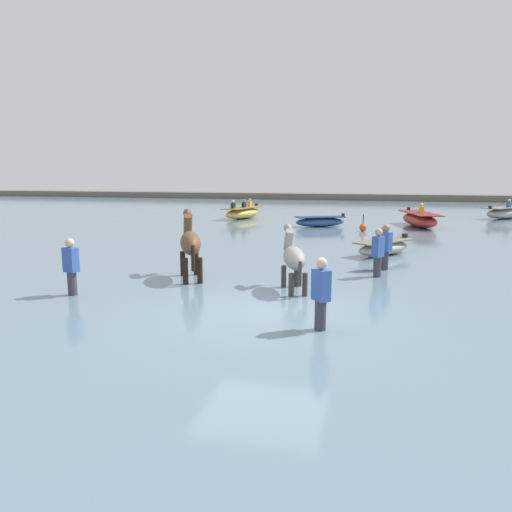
{
  "coord_description": "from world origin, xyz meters",
  "views": [
    {
      "loc": [
        1.94,
        -8.9,
        3.05
      ],
      "look_at": [
        -0.93,
        3.32,
        0.85
      ],
      "focal_mm": 33.59,
      "sensor_mm": 36.0,
      "label": 1
    }
  ],
  "objects_px": {
    "boat_distant_east": "(506,213)",
    "boat_mid_outer": "(320,222)",
    "horse_lead_bay": "(190,244)",
    "person_wading_close": "(72,272)",
    "person_wading_mid": "(378,257)",
    "boat_far_inshore": "(384,247)",
    "boat_near_port": "(243,213)",
    "horse_trailing_grey": "(294,259)",
    "person_spectator_far": "(385,252)",
    "boat_near_starboard": "(419,219)",
    "channel_buoy": "(363,227)",
    "person_onlooker_left": "(321,301)"
  },
  "relations": [
    {
      "from": "horse_lead_bay",
      "to": "horse_trailing_grey",
      "type": "distance_m",
      "value": 2.85
    },
    {
      "from": "horse_lead_bay",
      "to": "boat_near_port",
      "type": "bearing_deg",
      "value": 100.04
    },
    {
      "from": "horse_trailing_grey",
      "to": "boat_far_inshore",
      "type": "bearing_deg",
      "value": 68.52
    },
    {
      "from": "boat_near_starboard",
      "to": "person_wading_close",
      "type": "xyz_separation_m",
      "value": [
        -8.88,
        -16.21,
        0.16
      ]
    },
    {
      "from": "horse_lead_bay",
      "to": "boat_distant_east",
      "type": "relative_size",
      "value": 0.61
    },
    {
      "from": "channel_buoy",
      "to": "horse_lead_bay",
      "type": "bearing_deg",
      "value": -110.23
    },
    {
      "from": "boat_mid_outer",
      "to": "person_spectator_far",
      "type": "height_order",
      "value": "person_spectator_far"
    },
    {
      "from": "person_spectator_far",
      "to": "person_wading_mid",
      "type": "height_order",
      "value": "same"
    },
    {
      "from": "boat_distant_east",
      "to": "person_wading_close",
      "type": "height_order",
      "value": "person_wading_close"
    },
    {
      "from": "boat_far_inshore",
      "to": "person_spectator_far",
      "type": "height_order",
      "value": "person_spectator_far"
    },
    {
      "from": "boat_distant_east",
      "to": "person_onlooker_left",
      "type": "xyz_separation_m",
      "value": [
        -8.71,
        -22.98,
        0.17
      ]
    },
    {
      "from": "person_spectator_far",
      "to": "person_wading_close",
      "type": "height_order",
      "value": "same"
    },
    {
      "from": "boat_near_starboard",
      "to": "channel_buoy",
      "type": "bearing_deg",
      "value": -135.79
    },
    {
      "from": "person_onlooker_left",
      "to": "channel_buoy",
      "type": "height_order",
      "value": "person_onlooker_left"
    },
    {
      "from": "boat_mid_outer",
      "to": "person_spectator_far",
      "type": "distance_m",
      "value": 10.82
    },
    {
      "from": "person_wading_mid",
      "to": "boat_mid_outer",
      "type": "bearing_deg",
      "value": 102.91
    },
    {
      "from": "person_spectator_far",
      "to": "channel_buoy",
      "type": "distance_m",
      "value": 9.07
    },
    {
      "from": "boat_mid_outer",
      "to": "channel_buoy",
      "type": "relative_size",
      "value": 3.36
    },
    {
      "from": "horse_trailing_grey",
      "to": "boat_mid_outer",
      "type": "relative_size",
      "value": 0.69
    },
    {
      "from": "boat_distant_east",
      "to": "channel_buoy",
      "type": "distance_m",
      "value": 11.65
    },
    {
      "from": "boat_mid_outer",
      "to": "channel_buoy",
      "type": "height_order",
      "value": "channel_buoy"
    },
    {
      "from": "boat_distant_east",
      "to": "boat_far_inshore",
      "type": "xyz_separation_m",
      "value": [
        -7.42,
        -14.78,
        -0.09
      ]
    },
    {
      "from": "person_onlooker_left",
      "to": "person_wading_close",
      "type": "relative_size",
      "value": 1.0
    },
    {
      "from": "boat_mid_outer",
      "to": "boat_near_starboard",
      "type": "bearing_deg",
      "value": 14.56
    },
    {
      "from": "person_spectator_far",
      "to": "channel_buoy",
      "type": "relative_size",
      "value": 2.05
    },
    {
      "from": "horse_lead_bay",
      "to": "person_wading_mid",
      "type": "relative_size",
      "value": 1.29
    },
    {
      "from": "boat_far_inshore",
      "to": "boat_mid_outer",
      "type": "bearing_deg",
      "value": 110.14
    },
    {
      "from": "boat_far_inshore",
      "to": "boat_mid_outer",
      "type": "relative_size",
      "value": 0.9
    },
    {
      "from": "boat_distant_east",
      "to": "person_wading_close",
      "type": "relative_size",
      "value": 2.11
    },
    {
      "from": "horse_trailing_grey",
      "to": "horse_lead_bay",
      "type": "bearing_deg",
      "value": 166.42
    },
    {
      "from": "boat_distant_east",
      "to": "boat_mid_outer",
      "type": "bearing_deg",
      "value": -146.2
    },
    {
      "from": "horse_lead_bay",
      "to": "person_wading_mid",
      "type": "height_order",
      "value": "horse_lead_bay"
    },
    {
      "from": "boat_near_port",
      "to": "channel_buoy",
      "type": "bearing_deg",
      "value": -34.23
    },
    {
      "from": "boat_far_inshore",
      "to": "person_onlooker_left",
      "type": "bearing_deg",
      "value": -98.94
    },
    {
      "from": "boat_distant_east",
      "to": "person_wading_close",
      "type": "distance_m",
      "value": 26.11
    },
    {
      "from": "horse_lead_bay",
      "to": "person_wading_close",
      "type": "xyz_separation_m",
      "value": [
        -1.96,
        -2.2,
        -0.37
      ]
    },
    {
      "from": "horse_trailing_grey",
      "to": "boat_far_inshore",
      "type": "height_order",
      "value": "horse_trailing_grey"
    },
    {
      "from": "horse_lead_bay",
      "to": "horse_trailing_grey",
      "type": "height_order",
      "value": "horse_lead_bay"
    },
    {
      "from": "horse_trailing_grey",
      "to": "person_wading_mid",
      "type": "bearing_deg",
      "value": 45.96
    },
    {
      "from": "boat_near_starboard",
      "to": "person_spectator_far",
      "type": "bearing_deg",
      "value": -99.84
    },
    {
      "from": "horse_trailing_grey",
      "to": "person_onlooker_left",
      "type": "distance_m",
      "value": 2.82
    },
    {
      "from": "horse_trailing_grey",
      "to": "person_wading_close",
      "type": "distance_m",
      "value": 4.97
    },
    {
      "from": "boat_near_starboard",
      "to": "horse_trailing_grey",
      "type": "bearing_deg",
      "value": -105.82
    },
    {
      "from": "boat_near_port",
      "to": "horse_trailing_grey",
      "type": "bearing_deg",
      "value": -71.51
    },
    {
      "from": "boat_mid_outer",
      "to": "person_wading_close",
      "type": "distance_m",
      "value": 15.47
    },
    {
      "from": "person_wading_close",
      "to": "person_wading_mid",
      "type": "bearing_deg",
      "value": 27.84
    },
    {
      "from": "boat_far_inshore",
      "to": "person_wading_close",
      "type": "bearing_deg",
      "value": -134.34
    },
    {
      "from": "person_spectator_far",
      "to": "person_wading_close",
      "type": "xyz_separation_m",
      "value": [
        -6.85,
        -4.5,
        0.0
      ]
    },
    {
      "from": "boat_mid_outer",
      "to": "person_wading_close",
      "type": "xyz_separation_m",
      "value": [
        -4.01,
        -14.94,
        0.26
      ]
    },
    {
      "from": "person_onlooker_left",
      "to": "person_spectator_far",
      "type": "height_order",
      "value": "same"
    }
  ]
}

